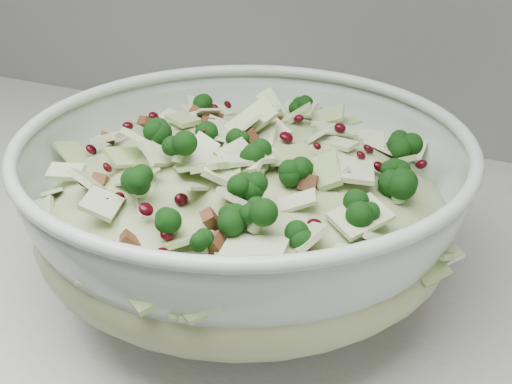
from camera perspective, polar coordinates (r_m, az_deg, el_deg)
mixing_bowl at (r=0.60m, az=-0.91°, el=-1.68°), size 0.39×0.39×0.15m
salad at (r=0.59m, az=-0.93°, el=0.38°), size 0.41×0.41×0.15m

